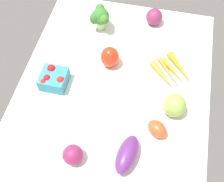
{
  "coord_description": "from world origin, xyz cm",
  "views": [
    {
      "loc": [
        59.31,
        12.93,
        100.0
      ],
      "look_at": [
        0.0,
        0.0,
        4.0
      ],
      "focal_mm": 46.71,
      "sensor_mm": 36.0,
      "label": 1
    }
  ],
  "objects": [
    {
      "name": "eggplant",
      "position": [
        24.59,
        10.56,
        5.35
      ],
      "size": [
        15.53,
        9.1,
        6.7
      ],
      "primitive_type": "ellipsoid",
      "rotation": [
        0.0,
        0.0,
        2.97
      ],
      "color": "#5D286E",
      "rests_on": "tablecloth"
    },
    {
      "name": "berry_basket",
      "position": [
        0.05,
        -23.64,
        5.28
      ],
      "size": [
        10.16,
        10.16,
        7.22
      ],
      "color": "teal",
      "rests_on": "tablecloth"
    },
    {
      "name": "tablecloth",
      "position": [
        0.0,
        0.0,
        1.0
      ],
      "size": [
        104.0,
        76.0,
        2.0
      ],
      "primitive_type": "cube",
      "color": "white",
      "rests_on": "ground"
    },
    {
      "name": "heirloom_tomato_green",
      "position": [
        2.66,
        24.17,
        6.41
      ],
      "size": [
        8.83,
        8.83,
        8.83
      ],
      "primitive_type": "sphere",
      "color": "#88B047",
      "rests_on": "tablecloth"
    },
    {
      "name": "bell_pepper_red",
      "position": [
        -14.27,
        -4.04,
        6.68
      ],
      "size": [
        10.88,
        10.88,
        9.36
      ],
      "primitive_type": "ellipsoid",
      "rotation": [
        0.0,
        0.0,
        5.45
      ],
      "color": "red",
      "rests_on": "tablecloth"
    },
    {
      "name": "red_onion_near_basket",
      "position": [
        28.66,
        -7.29,
        5.56
      ],
      "size": [
        7.13,
        7.13,
        7.13
      ],
      "primitive_type": "sphere",
      "color": "#84224F",
      "rests_on": "tablecloth"
    },
    {
      "name": "broccoli_head",
      "position": [
        -33.35,
        -12.89,
        9.25
      ],
      "size": [
        9.5,
        8.74,
        11.16
      ],
      "color": "#A3C87C",
      "rests_on": "tablecloth"
    },
    {
      "name": "red_onion_center",
      "position": [
        -42.17,
        10.51,
        5.81
      ],
      "size": [
        7.62,
        7.62,
        7.62
      ],
      "primitive_type": "sphere",
      "color": "#7C2750",
      "rests_on": "tablecloth"
    },
    {
      "name": "carrot_bunch",
      "position": [
        -14.62,
        21.97,
        3.34
      ],
      "size": [
        19.83,
        18.99,
        2.97
      ],
      "color": "orange",
      "rests_on": "tablecloth"
    },
    {
      "name": "roma_tomato",
      "position": [
        12.75,
        19.31,
        4.8
      ],
      "size": [
        9.13,
        9.58,
        5.6
      ],
      "primitive_type": "ellipsoid",
      "rotation": [
        0.0,
        0.0,
        4.08
      ],
      "color": "#DB4B25",
      "rests_on": "tablecloth"
    }
  ]
}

